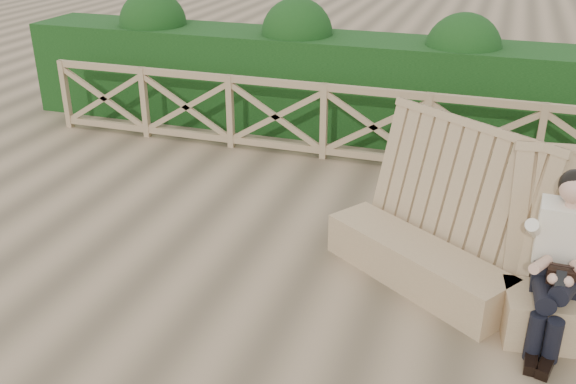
% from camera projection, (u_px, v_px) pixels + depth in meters
% --- Properties ---
extents(ground, '(60.00, 60.00, 0.00)m').
position_uv_depth(ground, '(294.00, 298.00, 6.04)').
color(ground, brown).
rests_on(ground, ground).
extents(bench, '(3.76, 1.75, 1.56)m').
position_uv_depth(bench, '(518.00, 270.00, 5.76)').
color(bench, '#9B7C58').
rests_on(bench, ground).
extents(woman, '(0.46, 0.96, 1.50)m').
position_uv_depth(woman, '(561.00, 256.00, 5.23)').
color(woman, black).
rests_on(woman, ground).
extents(guardrail, '(10.10, 0.09, 1.10)m').
position_uv_depth(guardrail, '(373.00, 127.00, 8.81)').
color(guardrail, '#8F7853').
rests_on(guardrail, ground).
extents(hedge, '(12.00, 1.20, 1.50)m').
position_uv_depth(hedge, '(390.00, 90.00, 9.76)').
color(hedge, black).
rests_on(hedge, ground).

